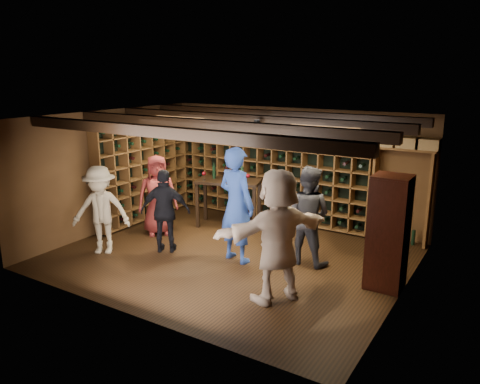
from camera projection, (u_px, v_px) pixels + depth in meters
The scene contains 13 objects.
ground at pixel (230, 256), 8.50m from camera, with size 6.00×6.00×0.00m, color black.
room_shell at pixel (231, 122), 7.93m from camera, with size 6.00×6.00×6.00m.
wine_rack_back at pixel (267, 169), 10.40m from camera, with size 4.65×0.30×2.20m.
wine_rack_left at pixel (143, 169), 10.33m from camera, with size 0.30×2.65×2.20m.
crate_shelf at pixel (404, 164), 8.79m from camera, with size 1.20×0.32×2.07m.
display_cabinet at pixel (388, 235), 7.07m from camera, with size 0.55×0.50×1.75m.
man_blue_shirt at pixel (236, 205), 8.07m from camera, with size 0.74×0.49×2.03m, color navy.
man_grey_suit at pixel (307, 215), 8.01m from camera, with size 0.84×0.65×1.72m, color black.
guest_red_floral at pixel (158, 195), 9.48m from camera, with size 0.80×0.52×1.63m, color maroon.
guest_woman_black at pixel (165, 211), 8.54m from camera, with size 0.91×0.38×1.55m, color black.
guest_khaki at pixel (101, 210), 8.47m from camera, with size 1.05×0.60×1.63m, color gray.
guest_beige at pixel (278, 236), 6.66m from camera, with size 1.83×0.58×1.97m, color gray.
tasting_table at pixel (228, 186), 9.97m from camera, with size 1.49×1.06×1.29m.
Camera 1 is at (4.32, -6.66, 3.26)m, focal length 35.00 mm.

